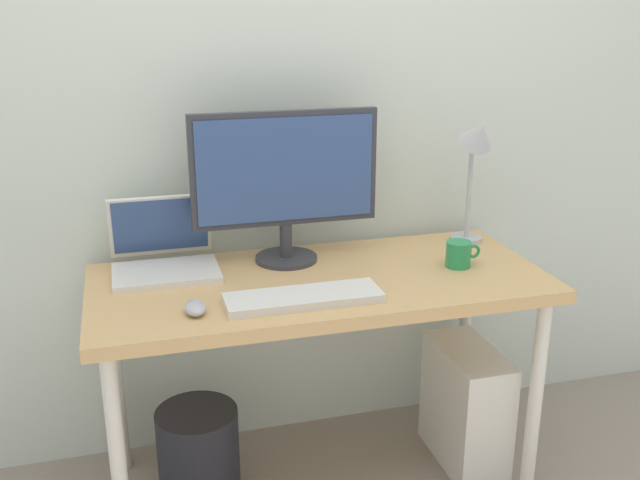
{
  "coord_description": "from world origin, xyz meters",
  "views": [
    {
      "loc": [
        -0.55,
        -1.98,
        1.53
      ],
      "look_at": [
        0.0,
        0.0,
        0.84
      ],
      "focal_mm": 40.76,
      "sensor_mm": 36.0,
      "label": 1
    }
  ],
  "objects_px": {
    "desk_lamp": "(476,154)",
    "wastebasket": "(199,453)",
    "computer_tower": "(466,406)",
    "mouse": "(195,308)",
    "coffee_mug": "(459,254)",
    "keyboard": "(303,298)",
    "monitor": "(285,177)",
    "laptop": "(164,253)",
    "desk": "(320,298)"
  },
  "relations": [
    {
      "from": "desk_lamp",
      "to": "keyboard",
      "type": "xyz_separation_m",
      "value": [
        -0.68,
        -0.34,
        -0.3
      ]
    },
    {
      "from": "mouse",
      "to": "wastebasket",
      "type": "relative_size",
      "value": 0.3
    },
    {
      "from": "coffee_mug",
      "to": "wastebasket",
      "type": "xyz_separation_m",
      "value": [
        -0.84,
        0.06,
        -0.62
      ]
    },
    {
      "from": "laptop",
      "to": "wastebasket",
      "type": "distance_m",
      "value": 0.65
    },
    {
      "from": "desk_lamp",
      "to": "keyboard",
      "type": "height_order",
      "value": "desk_lamp"
    },
    {
      "from": "monitor",
      "to": "computer_tower",
      "type": "height_order",
      "value": "monitor"
    },
    {
      "from": "desk_lamp",
      "to": "laptop",
      "type": "bearing_deg",
      "value": 178.93
    },
    {
      "from": "wastebasket",
      "to": "keyboard",
      "type": "bearing_deg",
      "value": -34.08
    },
    {
      "from": "mouse",
      "to": "monitor",
      "type": "bearing_deg",
      "value": 45.92
    },
    {
      "from": "keyboard",
      "to": "computer_tower",
      "type": "xyz_separation_m",
      "value": [
        0.6,
        0.14,
        -0.53
      ]
    },
    {
      "from": "mouse",
      "to": "wastebasket",
      "type": "height_order",
      "value": "mouse"
    },
    {
      "from": "desk",
      "to": "desk_lamp",
      "type": "distance_m",
      "value": 0.72
    },
    {
      "from": "computer_tower",
      "to": "monitor",
      "type": "bearing_deg",
      "value": 160.8
    },
    {
      "from": "laptop",
      "to": "computer_tower",
      "type": "relative_size",
      "value": 0.76
    },
    {
      "from": "desk",
      "to": "keyboard",
      "type": "relative_size",
      "value": 3.13
    },
    {
      "from": "desk",
      "to": "desk_lamp",
      "type": "height_order",
      "value": "desk_lamp"
    },
    {
      "from": "laptop",
      "to": "computer_tower",
      "type": "distance_m",
      "value": 1.14
    },
    {
      "from": "desk_lamp",
      "to": "keyboard",
      "type": "distance_m",
      "value": 0.82
    },
    {
      "from": "keyboard",
      "to": "mouse",
      "type": "bearing_deg",
      "value": -179.74
    },
    {
      "from": "monitor",
      "to": "keyboard",
      "type": "xyz_separation_m",
      "value": [
        -0.03,
        -0.34,
        -0.26
      ]
    },
    {
      "from": "desk_lamp",
      "to": "wastebasket",
      "type": "xyz_separation_m",
      "value": [
        -0.98,
        -0.14,
        -0.89
      ]
    },
    {
      "from": "desk_lamp",
      "to": "mouse",
      "type": "bearing_deg",
      "value": -160.85
    },
    {
      "from": "monitor",
      "to": "laptop",
      "type": "bearing_deg",
      "value": 177.01
    },
    {
      "from": "keyboard",
      "to": "computer_tower",
      "type": "distance_m",
      "value": 0.81
    },
    {
      "from": "coffee_mug",
      "to": "wastebasket",
      "type": "bearing_deg",
      "value": 175.8
    },
    {
      "from": "monitor",
      "to": "laptop",
      "type": "distance_m",
      "value": 0.44
    },
    {
      "from": "monitor",
      "to": "coffee_mug",
      "type": "relative_size",
      "value": 5.13
    },
    {
      "from": "mouse",
      "to": "computer_tower",
      "type": "xyz_separation_m",
      "value": [
        0.9,
        0.14,
        -0.53
      ]
    },
    {
      "from": "monitor",
      "to": "mouse",
      "type": "xyz_separation_m",
      "value": [
        -0.33,
        -0.34,
        -0.26
      ]
    },
    {
      "from": "keyboard",
      "to": "computer_tower",
      "type": "height_order",
      "value": "keyboard"
    },
    {
      "from": "coffee_mug",
      "to": "laptop",
      "type": "bearing_deg",
      "value": 166.27
    },
    {
      "from": "monitor",
      "to": "computer_tower",
      "type": "relative_size",
      "value": 1.41
    },
    {
      "from": "desk_lamp",
      "to": "coffee_mug",
      "type": "xyz_separation_m",
      "value": [
        -0.14,
        -0.2,
        -0.27
      ]
    },
    {
      "from": "laptop",
      "to": "wastebasket",
      "type": "xyz_separation_m",
      "value": [
        0.06,
        -0.16,
        -0.63
      ]
    },
    {
      "from": "desk",
      "to": "mouse",
      "type": "xyz_separation_m",
      "value": [
        -0.39,
        -0.17,
        0.09
      ]
    },
    {
      "from": "desk_lamp",
      "to": "coffee_mug",
      "type": "bearing_deg",
      "value": -125.37
    },
    {
      "from": "monitor",
      "to": "desk_lamp",
      "type": "xyz_separation_m",
      "value": [
        0.65,
        0.0,
        0.04
      ]
    },
    {
      "from": "desk_lamp",
      "to": "coffee_mug",
      "type": "relative_size",
      "value": 3.86
    },
    {
      "from": "wastebasket",
      "to": "computer_tower",
      "type": "bearing_deg",
      "value": -3.95
    },
    {
      "from": "mouse",
      "to": "desk_lamp",
      "type": "bearing_deg",
      "value": 19.15
    },
    {
      "from": "coffee_mug",
      "to": "wastebasket",
      "type": "distance_m",
      "value": 1.04
    },
    {
      "from": "keyboard",
      "to": "computer_tower",
      "type": "relative_size",
      "value": 1.05
    },
    {
      "from": "mouse",
      "to": "coffee_mug",
      "type": "relative_size",
      "value": 0.78
    },
    {
      "from": "desk",
      "to": "coffee_mug",
      "type": "relative_size",
      "value": 11.98
    },
    {
      "from": "computer_tower",
      "to": "wastebasket",
      "type": "distance_m",
      "value": 0.91
    },
    {
      "from": "coffee_mug",
      "to": "computer_tower",
      "type": "xyz_separation_m",
      "value": [
        0.06,
        -0.0,
        -0.56
      ]
    },
    {
      "from": "monitor",
      "to": "keyboard",
      "type": "relative_size",
      "value": 1.34
    },
    {
      "from": "monitor",
      "to": "computer_tower",
      "type": "distance_m",
      "value": 1.0
    },
    {
      "from": "laptop",
      "to": "mouse",
      "type": "xyz_separation_m",
      "value": [
        0.05,
        -0.36,
        -0.04
      ]
    },
    {
      "from": "desk",
      "to": "wastebasket",
      "type": "xyz_separation_m",
      "value": [
        -0.39,
        0.04,
        -0.5
      ]
    }
  ]
}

